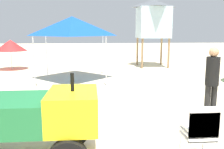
# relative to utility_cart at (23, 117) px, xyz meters

# --- Properties ---
(utility_cart) EXTENTS (2.55, 1.28, 1.50)m
(utility_cart) POSITION_rel_utility_cart_xyz_m (0.00, 0.00, 0.00)
(utility_cart) COLOR #1E6B38
(utility_cart) RESTS_ON ground
(stacked_plastic_chairs) EXTENTS (0.48, 0.48, 1.02)m
(stacked_plastic_chairs) POSITION_rel_utility_cart_xyz_m (2.86, -0.32, -0.18)
(stacked_plastic_chairs) COLOR silver
(stacked_plastic_chairs) RESTS_ON ground
(lifeguard_near_center) EXTENTS (0.32, 0.32, 1.79)m
(lifeguard_near_center) POSITION_rel_utility_cart_xyz_m (4.02, 1.69, 0.25)
(lifeguard_near_center) COLOR black
(lifeguard_near_center) RESTS_ON ground
(popup_canopy) EXTENTS (2.83, 2.83, 2.78)m
(popup_canopy) POSITION_rel_utility_cart_xyz_m (0.31, 7.15, 1.58)
(popup_canopy) COLOR #B2B2B7
(popup_canopy) RESTS_ON ground
(lifeguard_tower) EXTENTS (1.98, 1.98, 3.99)m
(lifeguard_tower) POSITION_rel_utility_cart_xyz_m (4.84, 10.99, 2.09)
(lifeguard_tower) COLOR olive
(lifeguard_tower) RESTS_ON ground
(beach_umbrella_left) EXTENTS (1.76, 1.76, 1.67)m
(beach_umbrella_left) POSITION_rel_utility_cart_xyz_m (-3.36, 10.40, 0.58)
(beach_umbrella_left) COLOR beige
(beach_umbrella_left) RESTS_ON ground
(traffic_cone_near) EXTENTS (0.37, 0.37, 0.53)m
(traffic_cone_near) POSITION_rel_utility_cart_xyz_m (1.10, 2.47, -0.52)
(traffic_cone_near) COLOR orange
(traffic_cone_near) RESTS_ON ground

